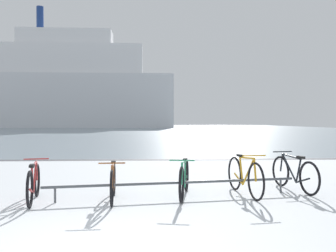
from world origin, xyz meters
The scene contains 8 objects.
ground centered at (0.00, 53.90, -0.04)m, with size 80.00×132.00×0.08m.
bike_rack centered at (1.49, 3.31, 0.27)m, with size 4.87×0.86×0.31m.
bicycle_0 centered at (-1.10, 3.03, 0.34)m, with size 0.48×1.60×0.75m.
bicycle_1 centered at (0.32, 3.06, 0.34)m, with size 0.46×1.60×0.75m.
bicycle_2 centered at (1.66, 3.35, 0.35)m, with size 0.49×1.72×0.77m.
bicycle_3 centered at (2.87, 3.46, 0.38)m, with size 0.46×1.76×0.84m.
bicycle_4 centered at (4.03, 3.86, 0.36)m, with size 0.50×1.72×0.80m.
ferry_ship centered at (-16.41, 74.38, 8.61)m, with size 43.39×8.76×25.69m.
Camera 1 is at (1.03, -3.58, 1.47)m, focal length 38.60 mm.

